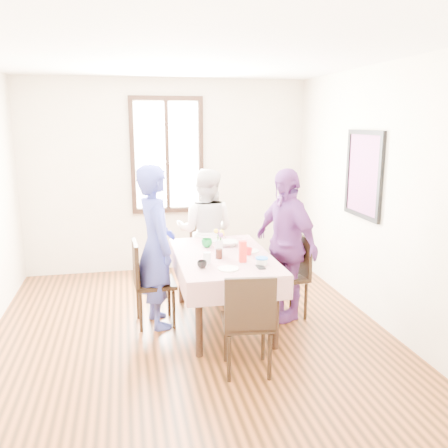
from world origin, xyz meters
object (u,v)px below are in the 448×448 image
at_px(dining_table, 223,290).
at_px(chair_right, 285,277).
at_px(chair_far, 207,256).
at_px(chair_left, 155,283).
at_px(person_right, 285,244).
at_px(person_left, 155,247).
at_px(person_far, 207,232).
at_px(chair_near, 247,321).

height_order(dining_table, chair_right, chair_right).
bearing_deg(chair_far, dining_table, 96.86).
bearing_deg(chair_left, person_right, 83.34).
bearing_deg(chair_right, dining_table, 86.21).
xyz_separation_m(chair_right, person_left, (-1.40, 0.09, 0.40)).
distance_m(chair_far, person_far, 0.32).
distance_m(chair_left, chair_near, 1.34).
distance_m(chair_left, person_far, 1.15).
bearing_deg(chair_left, person_left, 87.09).
height_order(dining_table, person_far, person_far).
height_order(chair_left, person_right, person_right).
height_order(chair_left, chair_near, same).
bearing_deg(chair_far, chair_left, 57.67).
relative_size(person_left, person_far, 1.09).
bearing_deg(dining_table, chair_right, 3.69).
bearing_deg(person_left, chair_right, -104.34).
distance_m(chair_right, chair_far, 1.19).
distance_m(chair_left, person_left, 0.40).
distance_m(chair_near, person_far, 2.02).
height_order(person_left, person_right, person_left).
xyz_separation_m(chair_left, chair_near, (0.71, -1.14, 0.00)).
bearing_deg(chair_near, chair_far, 97.39).
distance_m(person_far, person_right, 1.17).
relative_size(dining_table, chair_far, 1.61).
distance_m(chair_far, chair_near, 2.01).
bearing_deg(chair_left, dining_table, 76.13).
relative_size(chair_right, person_right, 0.55).
bearing_deg(person_right, dining_table, -105.55).
height_order(person_far, person_right, person_right).
relative_size(chair_left, chair_far, 1.00).
xyz_separation_m(person_left, person_right, (1.38, -0.09, -0.03)).
xyz_separation_m(chair_left, person_far, (0.71, 0.85, 0.32)).
xyz_separation_m(dining_table, chair_far, (0.00, 1.00, 0.08)).
bearing_deg(person_far, chair_right, 148.29).
xyz_separation_m(chair_far, chair_near, (0.00, -2.01, 0.00)).
relative_size(chair_near, person_left, 0.53).
bearing_deg(chair_left, chair_near, 28.87).
relative_size(chair_far, person_left, 0.53).
height_order(dining_table, chair_left, chair_left).
height_order(chair_left, chair_right, same).
distance_m(dining_table, chair_left, 0.72).
height_order(chair_left, person_far, person_far).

